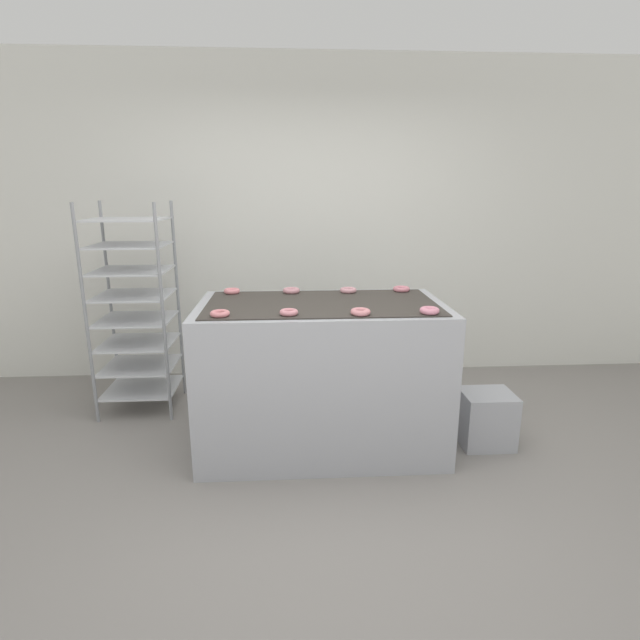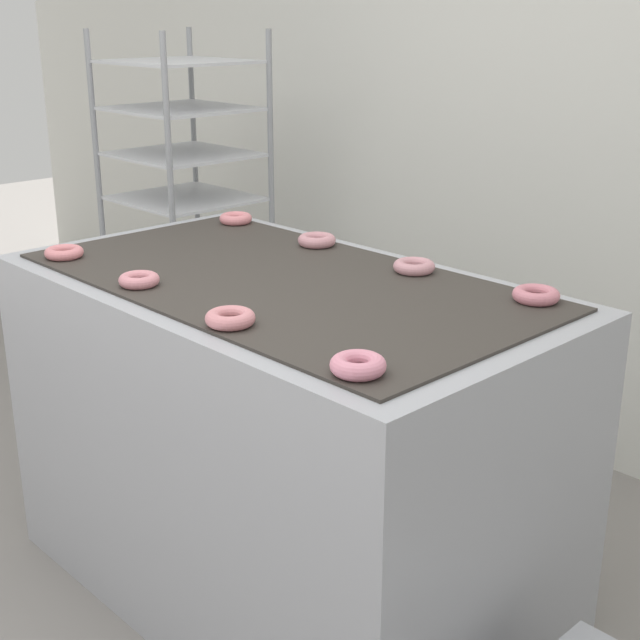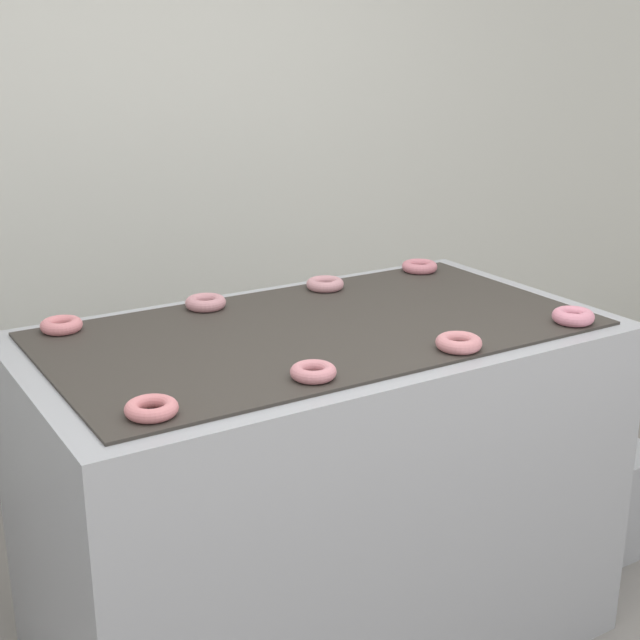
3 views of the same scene
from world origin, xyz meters
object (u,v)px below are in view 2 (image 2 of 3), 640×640
object	(u,v)px
donut_near_midleft	(139,280)
donut_far_left	(236,218)
donut_near_midright	(230,318)
donut_far_right	(536,295)
fryer_machine	(283,443)
baking_rack_cart	(186,220)
donut_far_midright	(414,266)
donut_far_midleft	(317,240)
donut_near_right	(358,365)
donut_near_left	(64,252)

from	to	relation	value
donut_near_midleft	donut_far_left	world-z (taller)	donut_far_left
donut_near_midright	donut_far_right	bearing A→B (deg)	59.71
fryer_machine	baking_rack_cart	xyz separation A→B (m)	(-1.38, 0.67, 0.32)
donut_near_midleft	donut_far_right	distance (m)	1.02
donut_far_midright	donut_far_right	size ratio (longest dim) A/B	0.99
donut_near_midright	donut_far_left	xyz separation A→B (m)	(-0.81, 0.66, -0.00)
fryer_machine	baking_rack_cart	world-z (taller)	baking_rack_cart
baking_rack_cart	donut_far_right	xyz separation A→B (m)	(1.97, -0.34, 0.19)
baking_rack_cart	donut_far_midleft	xyz separation A→B (m)	(1.19, -0.35, 0.19)
donut_far_midright	donut_far_left	bearing A→B (deg)	178.63
baking_rack_cart	donut_near_midleft	bearing A→B (deg)	-40.00
donut_near_midright	donut_near_right	bearing A→B (deg)	0.37
donut_far_midleft	donut_near_midright	bearing A→B (deg)	-58.78
fryer_machine	donut_far_midright	xyz separation A→B (m)	(0.21, 0.31, 0.51)
baking_rack_cart	donut_far_right	distance (m)	2.01
donut_near_midleft	donut_far_midright	world-z (taller)	same
fryer_machine	donut_near_midright	xyz separation A→B (m)	(0.20, -0.33, 0.51)
fryer_machine	donut_near_right	size ratio (longest dim) A/B	13.83
fryer_machine	donut_near_midleft	distance (m)	0.63
donut_near_left	donut_near_midleft	xyz separation A→B (m)	(0.39, 0.00, 0.00)
donut_near_left	donut_far_midleft	xyz separation A→B (m)	(0.41, 0.63, 0.00)
donut_near_left	donut_far_midright	distance (m)	1.02
donut_far_left	donut_far_midright	distance (m)	0.81
donut_far_midleft	donut_near_left	bearing A→B (deg)	-123.00
fryer_machine	donut_far_midleft	distance (m)	0.63
donut_near_left	donut_near_midleft	distance (m)	0.39
donut_far_left	baking_rack_cart	bearing A→B (deg)	156.22
fryer_machine	donut_far_left	bearing A→B (deg)	151.28
donut_far_midleft	baking_rack_cart	bearing A→B (deg)	163.44
donut_far_left	donut_far_midleft	xyz separation A→B (m)	(0.41, -0.01, 0.00)
donut_near_midleft	donut_far_midleft	bearing A→B (deg)	88.37
baking_rack_cart	donut_near_midleft	size ratio (longest dim) A/B	14.94
donut_near_left	donut_far_right	bearing A→B (deg)	28.37
donut_far_left	donut_far_right	world-z (taller)	same
donut_near_right	donut_far_midleft	distance (m)	1.03
donut_near_left	donut_near_midright	world-z (taller)	donut_near_midright
donut_near_left	donut_far_left	distance (m)	0.64
baking_rack_cart	donut_near_left	distance (m)	1.27
fryer_machine	donut_far_midright	world-z (taller)	donut_far_midright
donut_far_right	donut_near_midright	bearing A→B (deg)	-120.29
donut_near_midleft	donut_far_midright	distance (m)	0.75
baking_rack_cart	donut_far_midleft	world-z (taller)	baking_rack_cart
donut_near_left	donut_near_midleft	size ratio (longest dim) A/B	1.05
donut_near_left	donut_far_right	world-z (taller)	donut_far_right
donut_near_right	donut_far_midleft	size ratio (longest dim) A/B	0.98
donut_near_midleft	donut_far_midright	bearing A→B (deg)	56.11
donut_far_left	donut_near_midleft	bearing A→B (deg)	-58.37
baking_rack_cart	donut_near_midright	xyz separation A→B (m)	(1.58, -1.00, 0.19)
fryer_machine	donut_near_right	xyz separation A→B (m)	(0.61, -0.33, 0.51)
baking_rack_cart	donut_far_left	size ratio (longest dim) A/B	14.49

